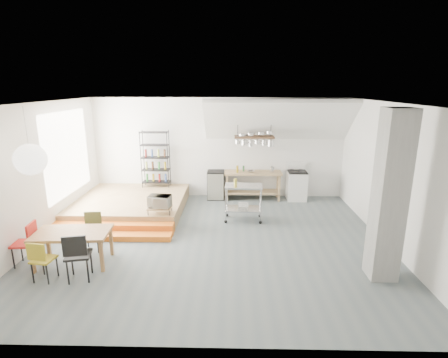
{
  "coord_description": "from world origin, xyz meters",
  "views": [
    {
      "loc": [
        0.43,
        -7.61,
        3.57
      ],
      "look_at": [
        0.23,
        0.8,
        1.3
      ],
      "focal_mm": 28.0,
      "sensor_mm": 36.0,
      "label": 1
    }
  ],
  "objects_px": {
    "stove": "(297,185)",
    "dining_table": "(72,235)",
    "rolling_cart": "(243,198)",
    "mini_fridge": "(216,185)"
  },
  "relations": [
    {
      "from": "dining_table",
      "to": "rolling_cart",
      "type": "bearing_deg",
      "value": 30.99
    },
    {
      "from": "mini_fridge",
      "to": "dining_table",
      "type": "bearing_deg",
      "value": -121.9
    },
    {
      "from": "rolling_cart",
      "to": "mini_fridge",
      "type": "height_order",
      "value": "rolling_cart"
    },
    {
      "from": "dining_table",
      "to": "rolling_cart",
      "type": "height_order",
      "value": "rolling_cart"
    },
    {
      "from": "stove",
      "to": "rolling_cart",
      "type": "xyz_separation_m",
      "value": [
        -1.75,
        -1.84,
        0.16
      ]
    },
    {
      "from": "dining_table",
      "to": "rolling_cart",
      "type": "relative_size",
      "value": 1.49
    },
    {
      "from": "dining_table",
      "to": "mini_fridge",
      "type": "height_order",
      "value": "mini_fridge"
    },
    {
      "from": "stove",
      "to": "dining_table",
      "type": "height_order",
      "value": "stove"
    },
    {
      "from": "stove",
      "to": "dining_table",
      "type": "bearing_deg",
      "value": -140.82
    },
    {
      "from": "rolling_cart",
      "to": "mini_fridge",
      "type": "relative_size",
      "value": 1.13
    }
  ]
}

